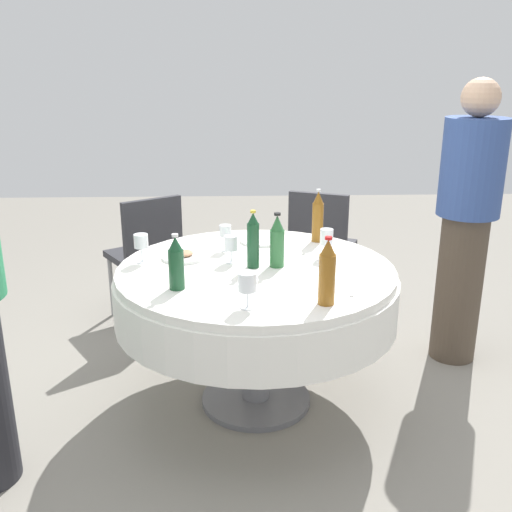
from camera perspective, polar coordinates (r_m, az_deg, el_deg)
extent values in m
plane|color=gray|center=(3.11, 0.00, -14.05)|extent=(10.00, 10.00, 0.00)
cylinder|color=white|center=(2.80, 0.00, -1.48)|extent=(1.34, 1.34, 0.04)
cylinder|color=white|center=(2.84, 0.00, -3.94)|extent=(1.37, 1.37, 0.22)
cylinder|color=slate|center=(2.99, 0.00, -10.16)|extent=(0.14, 0.14, 0.48)
cylinder|color=slate|center=(3.11, 0.00, -13.81)|extent=(0.56, 0.56, 0.03)
cylinder|color=#194728|center=(2.52, -7.81, -1.33)|extent=(0.07, 0.07, 0.17)
cone|color=#194728|center=(2.48, -7.93, 1.22)|extent=(0.06, 0.06, 0.06)
cylinder|color=silver|center=(2.47, -7.96, 2.02)|extent=(0.03, 0.03, 0.01)
cylinder|color=#2D6B38|center=(2.78, 2.07, 0.75)|extent=(0.07, 0.07, 0.18)
cone|color=#2D6B38|center=(2.74, 2.10, 3.28)|extent=(0.06, 0.06, 0.07)
cylinder|color=black|center=(2.73, 2.11, 4.14)|extent=(0.03, 0.03, 0.01)
cylinder|color=#8C5619|center=(3.19, 6.06, 3.29)|extent=(0.06, 0.06, 0.21)
cone|color=#8C5619|center=(3.16, 6.15, 5.75)|extent=(0.06, 0.06, 0.07)
cylinder|color=silver|center=(3.15, 6.17, 6.43)|extent=(0.02, 0.02, 0.01)
cylinder|color=#194728|center=(2.75, -0.28, 1.00)|extent=(0.06, 0.06, 0.22)
cone|color=#194728|center=(2.72, -0.29, 3.70)|extent=(0.05, 0.05, 0.05)
cylinder|color=gold|center=(2.71, -0.29, 4.36)|extent=(0.03, 0.03, 0.01)
cylinder|color=#8C5619|center=(2.35, 6.97, -2.31)|extent=(0.07, 0.07, 0.21)
cone|color=#8C5619|center=(2.30, 7.09, 0.87)|extent=(0.06, 0.06, 0.06)
cylinder|color=red|center=(2.29, 7.13, 1.76)|extent=(0.03, 0.03, 0.01)
cylinder|color=white|center=(3.05, -3.00, 0.61)|extent=(0.06, 0.06, 0.00)
cylinder|color=white|center=(3.04, -3.01, 1.29)|extent=(0.01, 0.01, 0.07)
cylinder|color=white|center=(3.02, -3.03, 2.49)|extent=(0.06, 0.06, 0.06)
cylinder|color=white|center=(2.96, 6.87, -0.06)|extent=(0.06, 0.06, 0.00)
cylinder|color=white|center=(2.95, 6.89, 0.56)|extent=(0.01, 0.01, 0.06)
cylinder|color=white|center=(2.93, 6.94, 1.89)|extent=(0.07, 0.07, 0.08)
cylinder|color=maroon|center=(2.93, 6.93, 1.47)|extent=(0.06, 0.06, 0.03)
cylinder|color=white|center=(2.86, -2.45, -0.59)|extent=(0.06, 0.06, 0.00)
cylinder|color=white|center=(2.85, -2.46, 0.02)|extent=(0.01, 0.01, 0.06)
cylinder|color=white|center=(2.83, -2.47, 1.28)|extent=(0.07, 0.07, 0.07)
cylinder|color=maroon|center=(2.83, -2.47, 0.90)|extent=(0.06, 0.06, 0.03)
cylinder|color=white|center=(2.91, -11.09, -0.58)|extent=(0.06, 0.06, 0.00)
cylinder|color=white|center=(2.90, -11.14, 0.14)|extent=(0.01, 0.01, 0.07)
cylinder|color=white|center=(2.88, -11.22, 1.46)|extent=(0.07, 0.07, 0.07)
cylinder|color=white|center=(2.33, -0.84, -5.06)|extent=(0.06, 0.06, 0.00)
cylinder|color=white|center=(2.32, -0.84, -4.23)|extent=(0.01, 0.01, 0.07)
cylinder|color=white|center=(2.29, -0.85, -2.54)|extent=(0.08, 0.08, 0.08)
cylinder|color=maroon|center=(2.30, -0.85, -3.04)|extent=(0.06, 0.06, 0.03)
cylinder|color=white|center=(3.19, 0.47, 1.54)|extent=(0.23, 0.23, 0.02)
cylinder|color=white|center=(2.94, -7.06, -0.07)|extent=(0.22, 0.22, 0.02)
ellipsoid|color=tan|center=(2.93, -7.08, 0.27)|extent=(0.10, 0.09, 0.02)
cube|color=silver|center=(2.55, 9.72, -3.22)|extent=(0.17, 0.08, 0.00)
cylinder|color=#4C3F33|center=(3.57, 19.26, -2.99)|extent=(0.26, 0.26, 0.87)
cylinder|color=#334C8C|center=(3.39, 20.49, 8.14)|extent=(0.34, 0.34, 0.53)
sphere|color=#D8AD8C|center=(3.35, 21.20, 14.32)|extent=(0.20, 0.20, 0.20)
cube|color=#2D2D33|center=(3.96, -11.05, 0.05)|extent=(0.55, 0.55, 0.04)
cube|color=#2D2D33|center=(3.75, -10.08, 2.40)|extent=(0.25, 0.36, 0.42)
cylinder|color=gray|center=(4.25, -9.76, -1.98)|extent=(0.03, 0.03, 0.43)
cylinder|color=gray|center=(4.13, -14.00, -2.90)|extent=(0.03, 0.03, 0.43)
cylinder|color=gray|center=(3.97, -7.58, -3.37)|extent=(0.03, 0.03, 0.43)
cylinder|color=gray|center=(3.83, -12.07, -4.41)|extent=(0.03, 0.03, 0.43)
cube|color=#2D2D33|center=(4.10, 6.63, 0.90)|extent=(0.52, 0.52, 0.04)
cube|color=#2D2D33|center=(3.88, 6.08, 3.12)|extent=(0.19, 0.38, 0.42)
cylinder|color=gray|center=(4.30, 9.27, -1.72)|extent=(0.03, 0.03, 0.43)
cylinder|color=gray|center=(4.37, 4.91, -1.20)|extent=(0.03, 0.03, 0.43)
cylinder|color=gray|center=(3.99, 8.27, -3.28)|extent=(0.03, 0.03, 0.43)
cylinder|color=gray|center=(4.07, 3.59, -2.69)|extent=(0.03, 0.03, 0.43)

